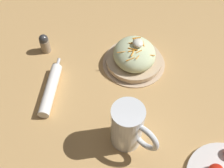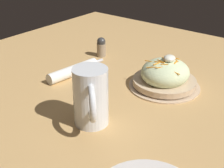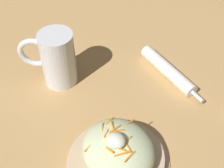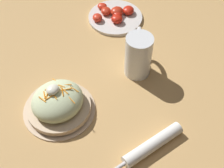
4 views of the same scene
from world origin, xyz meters
name	(u,v)px [view 3 (image 3 of 4)]	position (x,y,z in m)	size (l,w,h in m)	color
ground_plane	(90,107)	(0.00, 0.00, 0.00)	(1.43, 1.43, 0.00)	tan
salad_plate	(118,154)	(0.16, -0.04, 0.03)	(0.21, 0.21, 0.10)	#D1B28E
beer_mug	(58,60)	(-0.12, 0.00, 0.07)	(0.12, 0.12, 0.14)	white
napkin_roll	(168,70)	(0.04, 0.22, 0.02)	(0.22, 0.06, 0.03)	white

